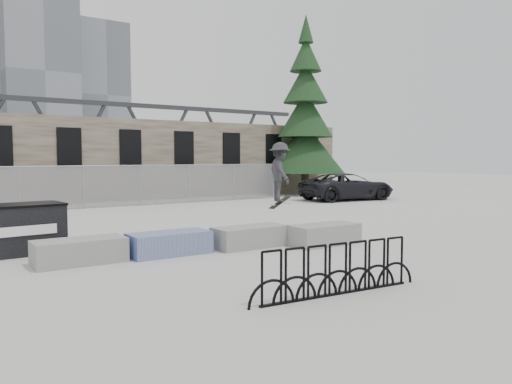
# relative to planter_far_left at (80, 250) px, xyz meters

# --- Properties ---
(ground) EXTENTS (120.00, 120.00, 0.00)m
(ground) POSITION_rel_planter_far_left_xyz_m (3.43, -0.21, -0.30)
(ground) COLOR #BCBCB7
(ground) RESTS_ON ground
(stone_wall) EXTENTS (36.00, 2.58, 4.50)m
(stone_wall) POSITION_rel_planter_far_left_xyz_m (3.43, 16.03, 1.95)
(stone_wall) COLOR brown
(stone_wall) RESTS_ON ground
(chainlink_fence) EXTENTS (22.06, 0.06, 2.02)m
(chainlink_fence) POSITION_rel_planter_far_left_xyz_m (3.43, 12.29, 0.73)
(chainlink_fence) COLOR gray
(chainlink_fence) RESTS_ON ground
(planter_far_left) EXTENTS (2.00, 0.90, 0.56)m
(planter_far_left) POSITION_rel_planter_far_left_xyz_m (0.00, 0.00, 0.00)
(planter_far_left) COLOR gray
(planter_far_left) RESTS_ON ground
(planter_center_left) EXTENTS (2.00, 0.90, 0.56)m
(planter_center_left) POSITION_rel_planter_far_left_xyz_m (2.12, -0.18, 0.00)
(planter_center_left) COLOR #334C9A
(planter_center_left) RESTS_ON ground
(planter_center_right) EXTENTS (2.00, 0.90, 0.56)m
(planter_center_right) POSITION_rel_planter_far_left_xyz_m (4.34, -0.43, 0.00)
(planter_center_right) COLOR gray
(planter_center_right) RESTS_ON ground
(planter_offset) EXTENTS (2.00, 0.90, 0.56)m
(planter_offset) POSITION_rel_planter_far_left_xyz_m (6.26, -1.26, 0.00)
(planter_offset) COLOR gray
(planter_offset) RESTS_ON ground
(dumpster) EXTENTS (1.99, 1.31, 1.25)m
(dumpster) POSITION_rel_planter_far_left_xyz_m (-0.86, 1.98, 0.33)
(dumpster) COLOR black
(dumpster) RESTS_ON ground
(bike_rack) EXTENTS (3.58, 0.36, 0.90)m
(bike_rack) POSITION_rel_planter_far_left_xyz_m (3.04, -5.18, 0.14)
(bike_rack) COLOR black
(bike_rack) RESTS_ON ground
(spruce_tree) EXTENTS (5.09, 5.09, 11.50)m
(spruce_tree) POSITION_rel_planter_far_left_xyz_m (17.88, 13.55, 4.26)
(spruce_tree) COLOR #38281E
(spruce_tree) RESTS_ON ground
(truss_bridge) EXTENTS (70.00, 3.00, 9.80)m
(truss_bridge) POSITION_rel_planter_far_left_xyz_m (13.43, 54.79, 3.83)
(truss_bridge) COLOR #2D3033
(truss_bridge) RESTS_ON ground
(suv) EXTENTS (5.74, 3.21, 1.52)m
(suv) POSITION_rel_planter_far_left_xyz_m (17.06, 8.83, 0.46)
(suv) COLOR black
(suv) RESTS_ON ground
(skateboarder) EXTENTS (0.99, 1.31, 2.00)m
(skateboarder) POSITION_rel_planter_far_left_xyz_m (6.13, 0.61, 1.66)
(skateboarder) COLOR #2E2F31
(skateboarder) RESTS_ON ground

